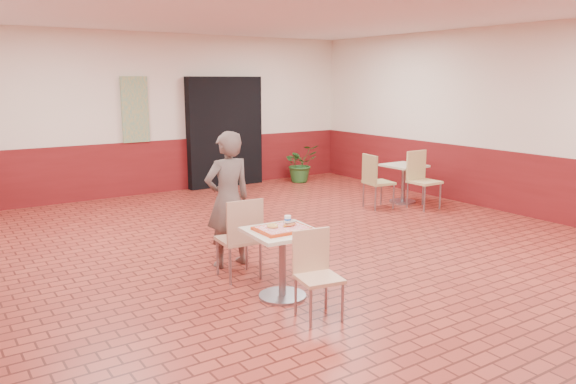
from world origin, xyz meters
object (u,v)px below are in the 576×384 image
chair_main_front (316,269)px  ring_donut (273,226)px  paper_cup (288,220)px  long_john_donut (290,224)px  chair_second_front (421,176)px  chair_main_back (241,235)px  potted_plant (300,163)px  serving_tray (282,229)px  customer (228,200)px  main_table (282,253)px  second_table (404,177)px  chair_second_left (375,178)px

chair_main_front → ring_donut: bearing=109.7°
chair_main_front → paper_cup: paper_cup is taller
long_john_donut → chair_second_front: bearing=27.0°
chair_main_back → paper_cup: (0.20, -0.61, 0.27)m
potted_plant → long_john_donut: bearing=-125.9°
serving_tray → paper_cup: 0.15m
customer → ring_donut: (-0.11, -1.14, -0.05)m
main_table → second_table: main_table is taller
long_john_donut → paper_cup: bearing=68.2°
customer → chair_main_back: bearing=76.5°
chair_main_front → second_table: (4.18, 3.06, 0.01)m
paper_cup → customer: bearing=94.9°
long_john_donut → ring_donut: bearing=164.3°
main_table → chair_second_left: bearing=35.3°
main_table → second_table: size_ratio=1.03×
chair_main_front → customer: customer is taller
serving_tray → ring_donut: 0.10m
serving_tray → chair_second_left: size_ratio=0.54×
chair_second_front → main_table: bearing=-154.0°
potted_plant → chair_second_front: bearing=-84.6°
main_table → customer: bearing=88.9°
chair_main_front → customer: 1.75m
chair_second_left → customer: bearing=118.8°
chair_second_left → chair_second_front: bearing=-111.2°
main_table → chair_second_front: 4.63m
main_table → second_table: (4.20, 2.52, -0.01)m
chair_main_front → second_table: size_ratio=1.19×
chair_main_back → serving_tray: (0.08, -0.69, 0.21)m
customer → long_john_donut: bearing=91.6°
chair_main_front → paper_cup: size_ratio=9.42×
main_table → second_table: bearing=31.0°
paper_cup → potted_plant: size_ratio=0.11×
customer → paper_cup: (0.10, -1.10, -0.02)m
main_table → chair_main_front: chair_main_front is taller
main_table → serving_tray: size_ratio=1.39×
main_table → long_john_donut: bearing=-2.6°
customer → serving_tray: bearing=87.6°
chair_main_back → paper_cup: size_ratio=10.60×
chair_main_front → serving_tray: (-0.01, 0.53, 0.26)m
serving_tray → long_john_donut: (0.08, -0.00, 0.04)m
chair_second_front → potted_plant: 3.15m
customer → second_table: size_ratio=2.33×
chair_main_front → second_table: 5.18m
paper_cup → chair_second_left: chair_second_left is taller
long_john_donut → chair_main_back: bearing=103.7°
potted_plant → chair_main_back: bearing=-131.1°
chair_main_front → chair_second_left: chair_second_left is taller
chair_second_left → chair_main_back: bearing=124.9°
customer → long_john_donut: size_ratio=9.89×
chair_main_back → second_table: bearing=-152.0°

